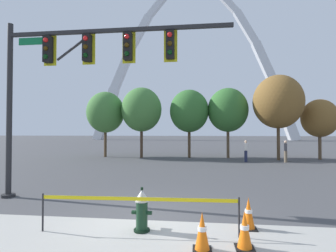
{
  "coord_description": "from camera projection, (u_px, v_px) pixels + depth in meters",
  "views": [
    {
      "loc": [
        1.36,
        -6.55,
        2.25
      ],
      "look_at": [
        0.04,
        5.0,
        2.5
      ],
      "focal_mm": 27.14,
      "sensor_mm": 36.0,
      "label": 1
    }
  ],
  "objects": [
    {
      "name": "traffic_cone_by_hydrant",
      "position": [
        245.0,
        230.0,
        4.86
      ],
      "size": [
        0.36,
        0.36,
        0.73
      ],
      "color": "black",
      "rests_on": "ground"
    },
    {
      "name": "tree_far_left",
      "position": [
        106.0,
        112.0,
        22.52
      ],
      "size": [
        3.3,
        3.3,
        5.77
      ],
      "color": "brown",
      "rests_on": "ground"
    },
    {
      "name": "tree_far_right",
      "position": [
        319.0,
        118.0,
        20.33
      ],
      "size": [
        2.76,
        2.76,
        4.83
      ],
      "color": "brown",
      "rests_on": "ground"
    },
    {
      "name": "traffic_cone_mid_sidewalk",
      "position": [
        249.0,
        214.0,
        5.84
      ],
      "size": [
        0.36,
        0.36,
        0.73
      ],
      "color": "black",
      "rests_on": "ground"
    },
    {
      "name": "tree_center_left",
      "position": [
        189.0,
        111.0,
        21.96
      ],
      "size": [
        3.35,
        3.35,
        5.86
      ],
      "color": "brown",
      "rests_on": "ground"
    },
    {
      "name": "tree_right_mid",
      "position": [
        278.0,
        102.0,
        19.96
      ],
      "size": [
        3.83,
        3.83,
        6.7
      ],
      "color": "brown",
      "rests_on": "ground"
    },
    {
      "name": "traffic_signal_gantry",
      "position": [
        75.0,
        68.0,
        8.53
      ],
      "size": [
        7.82,
        0.44,
        6.0
      ],
      "color": "#232326",
      "rests_on": "ground"
    },
    {
      "name": "fire_hydrant",
      "position": [
        142.0,
        210.0,
        5.73
      ],
      "size": [
        0.46,
        0.48,
        0.99
      ],
      "color": "black",
      "rests_on": "ground"
    },
    {
      "name": "tree_left_mid",
      "position": [
        142.0,
        110.0,
        21.81
      ],
      "size": [
        3.44,
        3.44,
        6.03
      ],
      "color": "#473323",
      "rests_on": "ground"
    },
    {
      "name": "caution_tape_barrier",
      "position": [
        138.0,
        208.0,
        5.54
      ],
      "size": [
        4.38,
        0.2,
        0.85
      ],
      "color": "#232326",
      "rests_on": "ground"
    },
    {
      "name": "pedestrian_walking_left",
      "position": [
        286.0,
        151.0,
        18.39
      ],
      "size": [
        0.3,
        0.39,
        1.59
      ],
      "color": "brown",
      "rests_on": "ground"
    },
    {
      "name": "pedestrian_standing_center",
      "position": [
        246.0,
        151.0,
        18.77
      ],
      "size": [
        0.26,
        0.37,
        1.59
      ],
      "color": "#232847",
      "rests_on": "ground"
    },
    {
      "name": "tree_center_right",
      "position": [
        228.0,
        110.0,
        21.63
      ],
      "size": [
        3.4,
        3.4,
        5.95
      ],
      "color": "brown",
      "rests_on": "ground"
    },
    {
      "name": "traffic_cone_curb_edge",
      "position": [
        202.0,
        232.0,
        4.8
      ],
      "size": [
        0.36,
        0.36,
        0.73
      ],
      "color": "black",
      "rests_on": "ground"
    },
    {
      "name": "monument_arch",
      "position": [
        192.0,
        68.0,
        67.12
      ],
      "size": [
        53.72,
        2.32,
        42.66
      ],
      "color": "silver",
      "rests_on": "ground"
    },
    {
      "name": "ground_plane",
      "position": [
        145.0,
        218.0,
        6.61
      ],
      "size": [
        240.0,
        240.0,
        0.0
      ],
      "primitive_type": "plane",
      "color": "#474749"
    }
  ]
}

